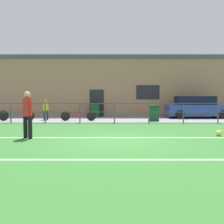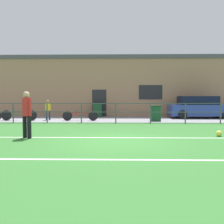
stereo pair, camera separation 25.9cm
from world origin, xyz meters
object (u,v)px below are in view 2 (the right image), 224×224
(trash_bin_0, at_px, (98,110))
(trash_bin_1, at_px, (156,113))
(soccer_ball_spare, at_px, (219,133))
(parked_car_red, at_px, (200,108))
(spectator_child, at_px, (48,109))
(player_striker, at_px, (27,112))
(bicycle_parked_1, at_px, (80,116))
(bicycle_parked_0, at_px, (19,115))

(trash_bin_0, bearing_deg, trash_bin_1, -41.31)
(soccer_ball_spare, relative_size, parked_car_red, 0.05)
(spectator_child, bearing_deg, player_striker, 96.90)
(player_striker, height_order, soccer_ball_spare, player_striker)
(spectator_child, relative_size, bicycle_parked_1, 0.58)
(bicycle_parked_1, bearing_deg, parked_car_red, 15.73)
(parked_car_red, relative_size, bicycle_parked_1, 1.97)
(bicycle_parked_0, bearing_deg, spectator_child, 13.89)
(player_striker, height_order, trash_bin_1, player_striker)
(soccer_ball_spare, height_order, bicycle_parked_1, bicycle_parked_1)
(trash_bin_1, bearing_deg, bicycle_parked_1, 178.40)
(player_striker, height_order, spectator_child, player_striker)
(spectator_child, height_order, bicycle_parked_1, spectator_child)
(soccer_ball_spare, distance_m, spectator_child, 10.66)
(trash_bin_0, relative_size, trash_bin_1, 1.06)
(player_striker, distance_m, parked_car_red, 12.86)
(parked_car_red, distance_m, trash_bin_1, 4.28)
(soccer_ball_spare, xyz_separation_m, parked_car_red, (2.06, 8.52, 0.65))
(bicycle_parked_0, xyz_separation_m, trash_bin_0, (4.72, 3.29, 0.18))
(parked_car_red, bearing_deg, trash_bin_1, -145.03)
(spectator_child, relative_size, parked_car_red, 0.30)
(player_striker, xyz_separation_m, parked_car_red, (9.09, 9.08, -0.19))
(bicycle_parked_0, distance_m, bicycle_parked_1, 3.89)
(bicycle_parked_0, bearing_deg, bicycle_parked_1, -0.00)
(trash_bin_0, bearing_deg, bicycle_parked_0, -145.12)
(player_striker, height_order, bicycle_parked_1, player_striker)
(player_striker, xyz_separation_m, bicycle_parked_1, (0.87, 6.77, -0.61))
(soccer_ball_spare, xyz_separation_m, bicycle_parked_0, (-10.05, 6.21, 0.25))
(bicycle_parked_0, relative_size, bicycle_parked_1, 1.02)
(player_striker, distance_m, trash_bin_1, 8.69)
(trash_bin_0, bearing_deg, parked_car_red, -7.49)
(soccer_ball_spare, height_order, parked_car_red, parked_car_red)
(parked_car_red, xyz_separation_m, bicycle_parked_1, (-8.22, -2.32, -0.42))
(parked_car_red, distance_m, bicycle_parked_0, 12.34)
(bicycle_parked_0, bearing_deg, trash_bin_1, -0.88)
(bicycle_parked_1, relative_size, trash_bin_1, 2.32)
(bicycle_parked_0, bearing_deg, player_striker, -65.99)
(bicycle_parked_1, relative_size, trash_bin_0, 2.18)
(player_striker, xyz_separation_m, trash_bin_0, (1.70, 10.06, -0.41))
(player_striker, bearing_deg, bicycle_parked_1, 114.18)
(parked_car_red, bearing_deg, bicycle_parked_0, -169.17)
(player_striker, xyz_separation_m, soccer_ball_spare, (7.03, 0.56, -0.84))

